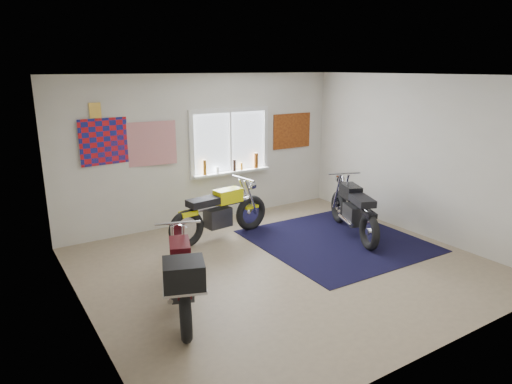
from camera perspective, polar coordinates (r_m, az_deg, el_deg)
ground at (r=6.76m, az=3.56°, el=-9.20°), size 5.50×5.50×0.00m
room_shell at (r=6.26m, az=3.81°, el=4.59°), size 5.50×5.50×5.50m
navy_rug at (r=7.77m, az=10.05°, el=-6.01°), size 2.55×2.64×0.01m
window_assembly at (r=8.62m, az=-3.26°, el=5.75°), size 1.66×0.17×1.26m
oil_bottles at (r=8.67m, az=-2.48°, el=3.52°), size 1.19×0.09×0.30m
flag_display at (r=7.66m, az=-19.48°, el=9.59°), size 1.60×0.10×1.17m
triumph_poster at (r=9.38m, az=4.50°, el=7.63°), size 0.90×0.03×0.70m
yellow_triumph at (r=7.66m, az=-4.56°, el=-2.73°), size 1.95×0.58×0.98m
black_chrome_bike at (r=7.96m, az=12.09°, el=-2.29°), size 0.89×1.85×1.00m
maroon_tourer at (r=5.35m, az=-9.26°, el=-10.44°), size 0.95×1.83×0.95m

